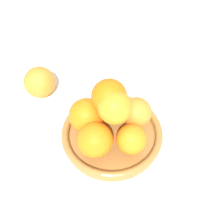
{
  "coord_description": "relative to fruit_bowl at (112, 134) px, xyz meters",
  "views": [
    {
      "loc": [
        0.15,
        -0.37,
        0.61
      ],
      "look_at": [
        0.0,
        0.0,
        0.1
      ],
      "focal_mm": 50.0,
      "sensor_mm": 36.0,
      "label": 1
    }
  ],
  "objects": [
    {
      "name": "stray_orange",
      "position": [
        -0.22,
        0.06,
        0.02
      ],
      "size": [
        0.08,
        0.08,
        0.08
      ],
      "primitive_type": "sphere",
      "color": "orange",
      "rests_on": "ground_plane"
    },
    {
      "name": "orange_pile",
      "position": [
        -0.01,
        0.0,
        0.07
      ],
      "size": [
        0.18,
        0.19,
        0.14
      ],
      "color": "orange",
      "rests_on": "fruit_bowl"
    },
    {
      "name": "drinking_glass",
      "position": [
        -0.02,
        0.21,
        0.03
      ],
      "size": [
        0.06,
        0.06,
        0.09
      ],
      "primitive_type": "cylinder",
      "color": "silver",
      "rests_on": "ground_plane"
    },
    {
      "name": "fruit_bowl",
      "position": [
        0.0,
        0.0,
        0.0
      ],
      "size": [
        0.23,
        0.23,
        0.03
      ],
      "color": "#A57238",
      "rests_on": "ground_plane"
    },
    {
      "name": "ground_plane",
      "position": [
        0.0,
        0.0,
        -0.02
      ],
      "size": [
        4.0,
        4.0,
        0.0
      ],
      "primitive_type": "plane",
      "color": "silver"
    }
  ]
}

